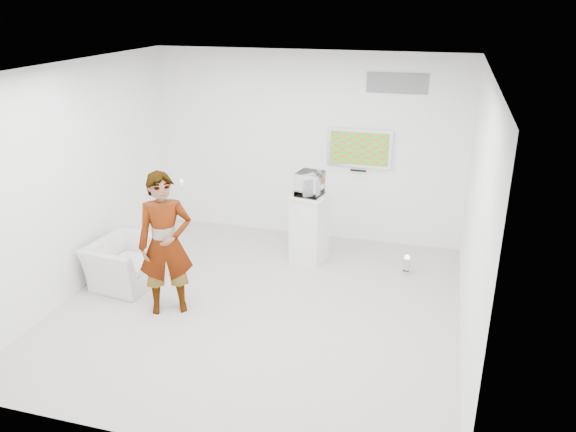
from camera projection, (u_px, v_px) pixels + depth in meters
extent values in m
cube|color=#BAB6AB|center=(259.00, 306.00, 7.25)|extent=(5.00, 5.00, 0.01)
cube|color=#303032|center=(254.00, 69.00, 6.16)|extent=(5.00, 5.00, 0.01)
cube|color=white|center=(307.00, 147.00, 8.95)|extent=(5.00, 0.01, 3.00)
cube|color=white|center=(156.00, 297.00, 4.47)|extent=(5.00, 0.01, 3.00)
cube|color=white|center=(76.00, 180.00, 7.34)|extent=(0.01, 5.00, 3.00)
cube|color=white|center=(475.00, 218.00, 6.08)|extent=(0.01, 5.00, 3.00)
cube|color=silver|center=(360.00, 148.00, 8.67)|extent=(1.00, 0.08, 0.60)
cube|color=slate|center=(397.00, 83.00, 8.21)|extent=(0.90, 0.02, 0.30)
imported|color=white|center=(166.00, 244.00, 6.86)|extent=(0.79, 0.70, 1.82)
imported|color=white|center=(125.00, 263.00, 7.74)|extent=(0.94, 1.04, 0.62)
cube|color=white|center=(309.00, 228.00, 8.34)|extent=(0.60, 0.60, 1.04)
cylinder|color=silver|center=(407.00, 265.00, 8.07)|extent=(0.21, 0.21, 0.27)
cube|color=white|center=(310.00, 184.00, 8.09)|extent=(0.41, 0.41, 0.35)
cube|color=white|center=(310.00, 187.00, 8.10)|extent=(0.14, 0.18, 0.24)
cube|color=white|center=(182.00, 182.00, 6.78)|extent=(0.11, 0.16, 0.04)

